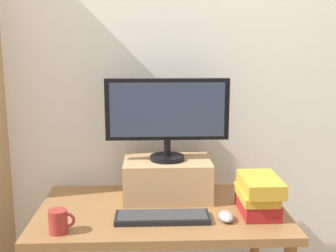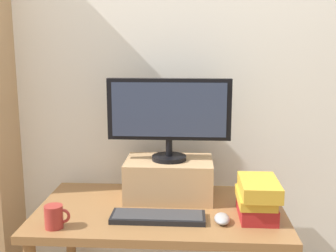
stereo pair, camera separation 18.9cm
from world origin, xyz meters
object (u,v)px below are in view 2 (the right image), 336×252
(keyboard, at_px, (159,217))
(computer_mouse, at_px, (222,219))
(book_stack, at_px, (257,198))
(coffee_mug, at_px, (54,217))
(desk, at_px, (160,228))
(riser_box, at_px, (169,179))
(computer_monitor, at_px, (169,113))

(keyboard, bearing_deg, computer_mouse, -3.36)
(book_stack, xyz_separation_m, coffee_mug, (-0.83, -0.16, -0.04))
(desk, distance_m, riser_box, 0.24)
(riser_box, xyz_separation_m, computer_mouse, (0.24, -0.28, -0.08))
(keyboard, relative_size, coffee_mug, 3.78)
(keyboard, bearing_deg, riser_box, 83.72)
(coffee_mug, bearing_deg, desk, 29.31)
(coffee_mug, bearing_deg, computer_monitor, 39.80)
(keyboard, xyz_separation_m, coffee_mug, (-0.41, -0.10, 0.04))
(riser_box, relative_size, computer_mouse, 3.98)
(computer_mouse, bearing_deg, keyboard, 176.64)
(desk, distance_m, book_stack, 0.46)
(book_stack, bearing_deg, coffee_mug, -169.17)
(desk, height_order, keyboard, keyboard)
(computer_mouse, bearing_deg, desk, 152.12)
(computer_mouse, relative_size, book_stack, 0.39)
(coffee_mug, bearing_deg, riser_box, 39.91)
(desk, bearing_deg, computer_mouse, -27.88)
(book_stack, distance_m, coffee_mug, 0.85)
(keyboard, bearing_deg, coffee_mug, -165.84)
(desk, height_order, computer_mouse, computer_mouse)
(riser_box, bearing_deg, computer_monitor, -90.00)
(coffee_mug, bearing_deg, computer_mouse, 7.42)
(riser_box, relative_size, book_stack, 1.55)
(desk, xyz_separation_m, computer_mouse, (0.27, -0.14, 0.11))
(computer_monitor, bearing_deg, book_stack, -28.22)
(riser_box, height_order, coffee_mug, riser_box)
(keyboard, relative_size, book_stack, 1.50)
(riser_box, distance_m, computer_mouse, 0.38)
(riser_box, relative_size, coffee_mug, 3.92)
(riser_box, xyz_separation_m, coffee_mug, (-0.44, -0.37, -0.05))
(desk, distance_m, keyboard, 0.17)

